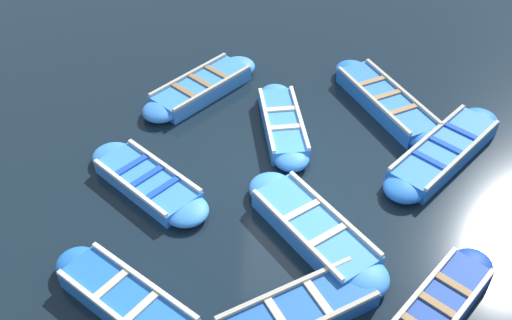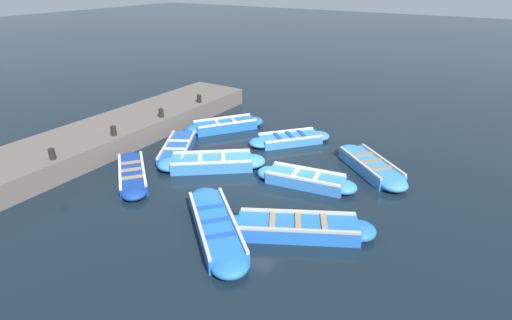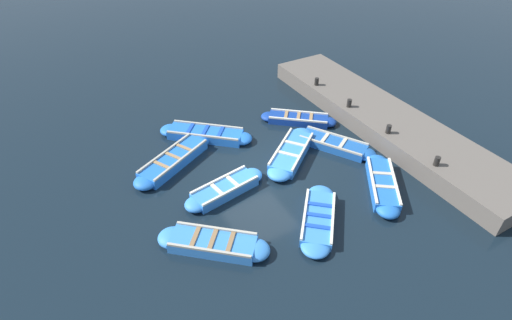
{
  "view_description": "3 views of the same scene",
  "coord_description": "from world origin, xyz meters",
  "px_view_note": "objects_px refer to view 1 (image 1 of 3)",
  "views": [
    {
      "loc": [
        9.18,
        -0.54,
        8.6
      ],
      "look_at": [
        -0.02,
        -0.96,
        0.5
      ],
      "focal_mm": 42.0,
      "sensor_mm": 36.0,
      "label": 1
    },
    {
      "loc": [
        -6.21,
        9.66,
        6.02
      ],
      "look_at": [
        0.31,
        -0.6,
        0.29
      ],
      "focal_mm": 28.0,
      "sensor_mm": 36.0,
      "label": 2
    },
    {
      "loc": [
        -5.85,
        -10.02,
        9.55
      ],
      "look_at": [
        0.05,
        0.35,
        0.31
      ],
      "focal_mm": 28.0,
      "sensor_mm": 36.0,
      "label": 3
    }
  ],
  "objects_px": {
    "boat_outer_right": "(298,313)",
    "boat_drifting": "(444,152)",
    "boat_outer_left": "(148,182)",
    "boat_alongside": "(128,302)",
    "boat_far_corner": "(283,124)",
    "boat_mid_row": "(314,230)",
    "boat_centre": "(386,102)",
    "boat_end_of_row": "(201,88)",
    "boat_near_quay": "(435,311)"
  },
  "relations": [
    {
      "from": "boat_far_corner",
      "to": "boat_end_of_row",
      "type": "bearing_deg",
      "value": -124.47
    },
    {
      "from": "boat_outer_left",
      "to": "boat_alongside",
      "type": "xyz_separation_m",
      "value": [
        2.97,
        0.21,
        0.04
      ]
    },
    {
      "from": "boat_near_quay",
      "to": "boat_end_of_row",
      "type": "height_order",
      "value": "boat_end_of_row"
    },
    {
      "from": "boat_outer_right",
      "to": "boat_far_corner",
      "type": "bearing_deg",
      "value": -176.49
    },
    {
      "from": "boat_outer_left",
      "to": "boat_mid_row",
      "type": "bearing_deg",
      "value": 70.46
    },
    {
      "from": "boat_outer_left",
      "to": "boat_outer_right",
      "type": "xyz_separation_m",
      "value": [
        3.03,
        3.06,
        0.01
      ]
    },
    {
      "from": "boat_drifting",
      "to": "boat_centre",
      "type": "height_order",
      "value": "boat_centre"
    },
    {
      "from": "boat_outer_right",
      "to": "boat_end_of_row",
      "type": "bearing_deg",
      "value": -159.99
    },
    {
      "from": "boat_alongside",
      "to": "boat_outer_right",
      "type": "bearing_deg",
      "value": 88.93
    },
    {
      "from": "boat_alongside",
      "to": "boat_outer_left",
      "type": "bearing_deg",
      "value": -175.96
    },
    {
      "from": "boat_outer_left",
      "to": "boat_centre",
      "type": "distance_m",
      "value": 6.01
    },
    {
      "from": "boat_far_corner",
      "to": "boat_outer_right",
      "type": "xyz_separation_m",
      "value": [
        5.03,
        0.31,
        -0.02
      ]
    },
    {
      "from": "boat_outer_left",
      "to": "boat_alongside",
      "type": "distance_m",
      "value": 2.98
    },
    {
      "from": "boat_outer_right",
      "to": "boat_drifting",
      "type": "distance_m",
      "value": 5.3
    },
    {
      "from": "boat_centre",
      "to": "boat_far_corner",
      "type": "bearing_deg",
      "value": -68.26
    },
    {
      "from": "boat_end_of_row",
      "to": "boat_centre",
      "type": "xyz_separation_m",
      "value": [
        0.41,
        4.49,
        0.01
      ]
    },
    {
      "from": "boat_far_corner",
      "to": "boat_mid_row",
      "type": "relative_size",
      "value": 0.95
    },
    {
      "from": "boat_near_quay",
      "to": "boat_centre",
      "type": "relative_size",
      "value": 0.8
    },
    {
      "from": "boat_mid_row",
      "to": "boat_centre",
      "type": "distance_m",
      "value": 4.57
    },
    {
      "from": "boat_outer_left",
      "to": "boat_far_corner",
      "type": "bearing_deg",
      "value": 126.09
    },
    {
      "from": "boat_mid_row",
      "to": "boat_drifting",
      "type": "height_order",
      "value": "boat_mid_row"
    },
    {
      "from": "boat_mid_row",
      "to": "boat_outer_left",
      "type": "distance_m",
      "value": 3.58
    },
    {
      "from": "boat_alongside",
      "to": "boat_drifting",
      "type": "bearing_deg",
      "value": 124.6
    },
    {
      "from": "boat_end_of_row",
      "to": "boat_outer_right",
      "type": "bearing_deg",
      "value": 20.01
    },
    {
      "from": "boat_end_of_row",
      "to": "boat_alongside",
      "type": "xyz_separation_m",
      "value": [
        6.37,
        -0.51,
        0.01
      ]
    },
    {
      "from": "boat_far_corner",
      "to": "boat_outer_left",
      "type": "distance_m",
      "value": 3.4
    },
    {
      "from": "boat_outer_left",
      "to": "boat_outer_right",
      "type": "height_order",
      "value": "boat_outer_right"
    },
    {
      "from": "boat_mid_row",
      "to": "boat_outer_left",
      "type": "bearing_deg",
      "value": -109.54
    },
    {
      "from": "boat_outer_left",
      "to": "boat_drifting",
      "type": "relative_size",
      "value": 0.86
    },
    {
      "from": "boat_centre",
      "to": "boat_end_of_row",
      "type": "bearing_deg",
      "value": -95.27
    },
    {
      "from": "boat_far_corner",
      "to": "boat_drifting",
      "type": "xyz_separation_m",
      "value": [
        0.81,
        3.5,
        0.0
      ]
    },
    {
      "from": "boat_outer_right",
      "to": "boat_alongside",
      "type": "distance_m",
      "value": 2.85
    },
    {
      "from": "boat_far_corner",
      "to": "boat_outer_left",
      "type": "bearing_deg",
      "value": -53.91
    },
    {
      "from": "boat_outer_right",
      "to": "boat_drifting",
      "type": "xyz_separation_m",
      "value": [
        -4.22,
        3.19,
        0.02
      ]
    },
    {
      "from": "boat_drifting",
      "to": "boat_centre",
      "type": "distance_m",
      "value": 2.07
    },
    {
      "from": "boat_alongside",
      "to": "boat_near_quay",
      "type": "bearing_deg",
      "value": 91.0
    },
    {
      "from": "boat_mid_row",
      "to": "boat_outer_right",
      "type": "relative_size",
      "value": 0.99
    },
    {
      "from": "boat_mid_row",
      "to": "boat_far_corner",
      "type": "bearing_deg",
      "value": -169.0
    },
    {
      "from": "boat_near_quay",
      "to": "boat_drifting",
      "type": "relative_size",
      "value": 0.85
    },
    {
      "from": "boat_near_quay",
      "to": "boat_outer_right",
      "type": "relative_size",
      "value": 0.88
    },
    {
      "from": "boat_end_of_row",
      "to": "boat_near_quay",
      "type": "bearing_deg",
      "value": 36.36
    },
    {
      "from": "boat_drifting",
      "to": "boat_near_quay",
      "type": "bearing_deg",
      "value": -12.56
    },
    {
      "from": "boat_end_of_row",
      "to": "boat_drifting",
      "type": "distance_m",
      "value": 5.96
    },
    {
      "from": "boat_near_quay",
      "to": "boat_outer_left",
      "type": "xyz_separation_m",
      "value": [
        -2.88,
        -5.35,
        -0.0
      ]
    },
    {
      "from": "boat_drifting",
      "to": "boat_alongside",
      "type": "height_order",
      "value": "boat_alongside"
    },
    {
      "from": "boat_near_quay",
      "to": "boat_end_of_row",
      "type": "xyz_separation_m",
      "value": [
        -6.28,
        -4.63,
        0.02
      ]
    },
    {
      "from": "boat_mid_row",
      "to": "boat_outer_left",
      "type": "xyz_separation_m",
      "value": [
        -1.2,
        -3.37,
        -0.04
      ]
    },
    {
      "from": "boat_far_corner",
      "to": "boat_mid_row",
      "type": "bearing_deg",
      "value": 11.0
    },
    {
      "from": "boat_centre",
      "to": "boat_alongside",
      "type": "height_order",
      "value": "same"
    },
    {
      "from": "boat_far_corner",
      "to": "boat_near_quay",
      "type": "distance_m",
      "value": 5.53
    }
  ]
}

